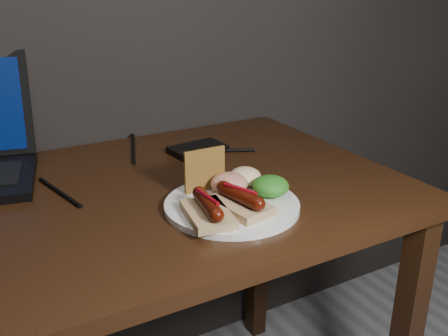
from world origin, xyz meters
name	(u,v)px	position (x,y,z in m)	size (l,w,h in m)	color
desk	(62,251)	(0.00, 1.38, 0.66)	(1.40, 0.70, 0.75)	#331D0C
hard_drive	(198,149)	(0.37, 1.53, 0.76)	(0.13, 0.08, 0.02)	black
desk_cables	(56,177)	(0.03, 1.53, 0.75)	(0.98, 0.38, 0.01)	black
plate	(232,205)	(0.29, 1.22, 0.76)	(0.25, 0.25, 0.01)	white
bread_sausage_left	(208,210)	(0.22, 1.19, 0.78)	(0.09, 0.12, 0.04)	tan
bread_sausage_center	(240,201)	(0.28, 1.19, 0.78)	(0.09, 0.13, 0.04)	tan
crispbread	(205,170)	(0.27, 1.30, 0.80)	(0.09, 0.01, 0.09)	#A26F2C
salad_greens	(271,186)	(0.37, 1.22, 0.78)	(0.07, 0.07, 0.04)	#195711
salsa_mound	(229,183)	(0.30, 1.26, 0.78)	(0.07, 0.07, 0.04)	#A51014
coleslaw_mound	(245,176)	(0.35, 1.28, 0.78)	(0.06, 0.06, 0.04)	silver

